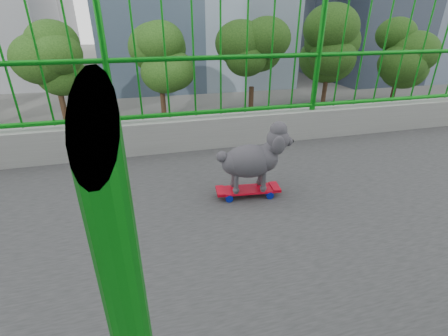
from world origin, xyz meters
TOP-DOWN VIEW (x-y plane):
  - road at (-13.00, 0.00)m, footprint 18.00×90.00m
  - street_trees at (-26.03, 1.06)m, footprint 5.30×60.40m
  - skateboard at (-0.34, 2.93)m, footprint 0.18×0.47m
  - poodle at (-0.34, 2.96)m, footprint 0.26×0.54m
  - car_0 at (-6.00, 5.10)m, footprint 1.54×3.82m
  - car_4 at (-18.80, 2.36)m, footprint 1.59×3.95m
  - car_6 at (-9.20, 8.21)m, footprint 2.22×4.82m

SIDE VIEW (x-z plane):
  - road at x=-13.00m, z-range 0.00..0.02m
  - car_0 at x=-6.00m, z-range 0.00..1.30m
  - car_6 at x=-9.20m, z-range 0.00..1.34m
  - car_4 at x=-18.80m, z-range 0.00..1.34m
  - street_trees at x=-26.03m, z-range 1.09..8.35m
  - skateboard at x=-0.34m, z-range 7.02..7.08m
  - poodle at x=-0.34m, z-range 7.08..7.52m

